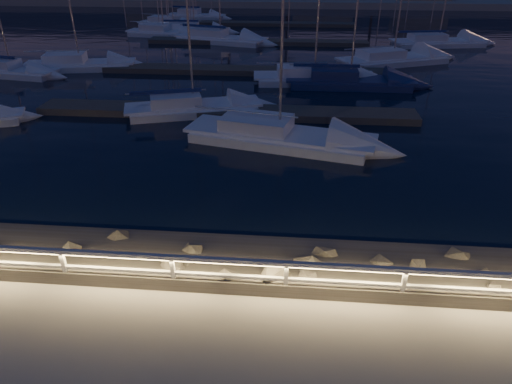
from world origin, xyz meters
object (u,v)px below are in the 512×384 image
sailboat_f (77,64)px  sailboat_d (274,134)px  sailboat_j (162,32)px  sailboat_m (195,15)px  sailboat_c (346,80)px  sailboat_i (166,23)px  sailboat_g (311,77)px  sailboat_b (190,106)px  sailboat_n (193,30)px  sailboat_k (218,38)px  sailboat_e (10,70)px  sailboat_h (390,58)px  guard_rail (133,262)px  sailboat_l (436,41)px

sailboat_f → sailboat_d: bearing=-52.0°
sailboat_j → sailboat_m: sailboat_j is taller
sailboat_c → sailboat_d: bearing=-112.5°
sailboat_i → sailboat_f: bearing=-79.6°
sailboat_m → sailboat_d: bearing=-63.9°
sailboat_i → sailboat_j: (1.12, -6.11, 0.00)m
sailboat_f → sailboat_g: (18.50, -2.41, -0.02)m
sailboat_b → sailboat_n: (-5.64, 27.17, -0.00)m
sailboat_d → sailboat_k: (-7.11, 26.28, 0.02)m
sailboat_b → sailboat_n: 27.75m
sailboat_e → sailboat_k: sailboat_k is taller
sailboat_j → sailboat_e: bearing=-102.3°
sailboat_c → sailboat_h: size_ratio=0.91×
sailboat_g → sailboat_m: bearing=110.6°
sailboat_d → sailboat_f: sailboat_d is taller
sailboat_j → sailboat_m: size_ratio=1.04×
sailboat_d → sailboat_e: size_ratio=1.30×
sailboat_c → sailboat_g: sailboat_c is taller
guard_rail → sailboat_m: sailboat_m is taller
sailboat_m → sailboat_n: sailboat_n is taller
guard_rail → sailboat_i: (-11.82, 47.56, -0.92)m
sailboat_c → sailboat_n: sailboat_c is taller
sailboat_d → sailboat_n: size_ratio=1.20×
sailboat_j → sailboat_h: bearing=-18.0°
sailboat_e → sailboat_h: sailboat_h is taller
sailboat_d → sailboat_j: 32.48m
sailboat_g → sailboat_i: size_ratio=1.17×
sailboat_b → sailboat_l: sailboat_l is taller
guard_rail → sailboat_m: bearing=100.2°
sailboat_n → sailboat_m: bearing=98.7°
sailboat_c → guard_rail: bearing=-108.4°
sailboat_b → sailboat_e: 17.22m
sailboat_b → sailboat_c: size_ratio=0.90×
sailboat_m → sailboat_n: size_ratio=0.99×
sailboat_h → sailboat_c: bearing=-144.0°
sailboat_j → sailboat_l: (28.34, -2.97, -0.01)m
sailboat_h → sailboat_j: sailboat_h is taller
sailboat_l → sailboat_n: bearing=159.0°
sailboat_e → sailboat_j: sailboat_j is taller
sailboat_b → sailboat_m: sailboat_b is taller
sailboat_b → sailboat_e: size_ratio=1.09×
guard_rail → sailboat_b: bearing=97.2°
guard_rail → sailboat_g: bearing=77.6°
sailboat_i → sailboat_h: bearing=-22.0°
sailboat_c → sailboat_f: sailboat_c is taller
sailboat_g → sailboat_l: sailboat_l is taller
sailboat_f → sailboat_g: size_ratio=0.98×
sailboat_e → sailboat_h: size_ratio=0.75×
sailboat_n → guard_rail: bearing=-81.8°
guard_rail → sailboat_g: size_ratio=3.00×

